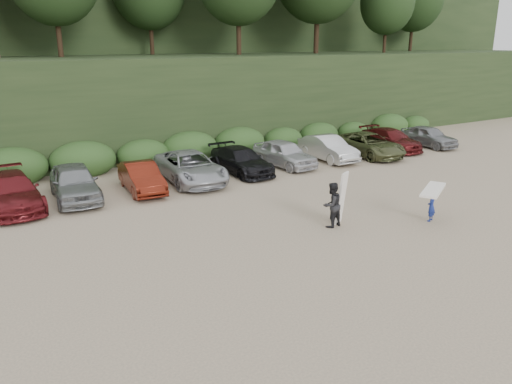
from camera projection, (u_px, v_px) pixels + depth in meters
ground at (327, 242)px, 18.05m from camera, size 120.00×120.00×0.00m
parked_cars at (184, 168)px, 25.43m from camera, size 36.96×5.73×1.63m
child_surfer at (432, 199)px, 19.89m from camera, size 2.28×1.69×1.36m
adult_surfer at (333, 204)px, 19.32m from camera, size 1.37×0.80×2.11m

